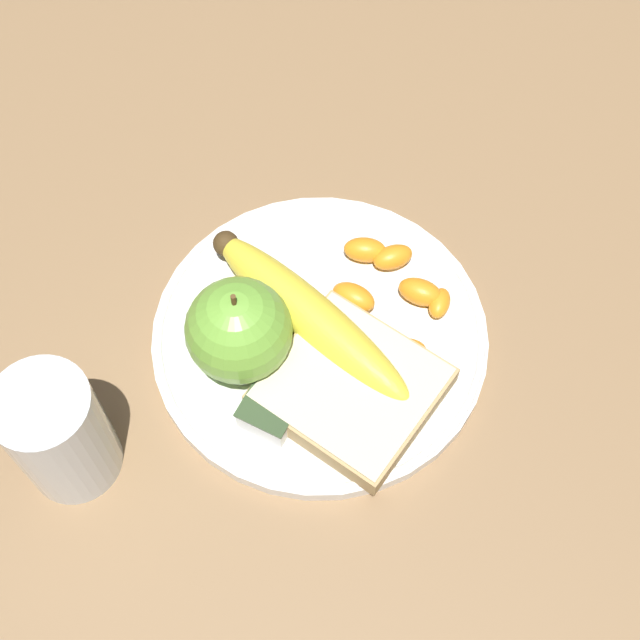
{
  "coord_description": "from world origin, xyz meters",
  "views": [
    {
      "loc": [
        -0.15,
        0.28,
        0.6
      ],
      "look_at": [
        0.0,
        0.0,
        0.03
      ],
      "focal_mm": 50.0,
      "sensor_mm": 36.0,
      "label": 1
    }
  ],
  "objects_px": {
    "juice_glass": "(60,435)",
    "fork": "(331,324)",
    "jam_packet": "(263,412)",
    "apple": "(239,331)",
    "plate": "(320,335)",
    "bread_slice": "(352,388)",
    "banana": "(308,315)"
  },
  "relations": [
    {
      "from": "banana",
      "to": "jam_packet",
      "type": "height_order",
      "value": "banana"
    },
    {
      "from": "apple",
      "to": "plate",
      "type": "bearing_deg",
      "value": -134.73
    },
    {
      "from": "bread_slice",
      "to": "jam_packet",
      "type": "relative_size",
      "value": 3.4
    },
    {
      "from": "bread_slice",
      "to": "fork",
      "type": "height_order",
      "value": "bread_slice"
    },
    {
      "from": "juice_glass",
      "to": "bread_slice",
      "type": "distance_m",
      "value": 0.2
    },
    {
      "from": "juice_glass",
      "to": "banana",
      "type": "distance_m",
      "value": 0.19
    },
    {
      "from": "bread_slice",
      "to": "juice_glass",
      "type": "bearing_deg",
      "value": 40.28
    },
    {
      "from": "banana",
      "to": "fork",
      "type": "distance_m",
      "value": 0.02
    },
    {
      "from": "juice_glass",
      "to": "fork",
      "type": "bearing_deg",
      "value": -123.32
    },
    {
      "from": "apple",
      "to": "fork",
      "type": "relative_size",
      "value": 0.53
    },
    {
      "from": "apple",
      "to": "jam_packet",
      "type": "height_order",
      "value": "apple"
    },
    {
      "from": "apple",
      "to": "bread_slice",
      "type": "relative_size",
      "value": 0.67
    },
    {
      "from": "plate",
      "to": "juice_glass",
      "type": "bearing_deg",
      "value": 56.31
    },
    {
      "from": "juice_glass",
      "to": "fork",
      "type": "distance_m",
      "value": 0.21
    },
    {
      "from": "jam_packet",
      "to": "banana",
      "type": "bearing_deg",
      "value": -85.44
    },
    {
      "from": "plate",
      "to": "bread_slice",
      "type": "xyz_separation_m",
      "value": [
        -0.04,
        0.04,
        0.02
      ]
    },
    {
      "from": "juice_glass",
      "to": "jam_packet",
      "type": "distance_m",
      "value": 0.14
    },
    {
      "from": "apple",
      "to": "fork",
      "type": "height_order",
      "value": "apple"
    },
    {
      "from": "juice_glass",
      "to": "banana",
      "type": "height_order",
      "value": "juice_glass"
    },
    {
      "from": "plate",
      "to": "juice_glass",
      "type": "relative_size",
      "value": 2.47
    },
    {
      "from": "apple",
      "to": "jam_packet",
      "type": "bearing_deg",
      "value": 136.06
    },
    {
      "from": "plate",
      "to": "apple",
      "type": "relative_size",
      "value": 2.95
    },
    {
      "from": "plate",
      "to": "fork",
      "type": "distance_m",
      "value": 0.01
    },
    {
      "from": "bread_slice",
      "to": "jam_packet",
      "type": "bearing_deg",
      "value": 43.38
    },
    {
      "from": "juice_glass",
      "to": "apple",
      "type": "distance_m",
      "value": 0.14
    },
    {
      "from": "fork",
      "to": "jam_packet",
      "type": "distance_m",
      "value": 0.09
    },
    {
      "from": "juice_glass",
      "to": "jam_packet",
      "type": "height_order",
      "value": "juice_glass"
    },
    {
      "from": "plate",
      "to": "jam_packet",
      "type": "distance_m",
      "value": 0.08
    },
    {
      "from": "juice_glass",
      "to": "apple",
      "type": "relative_size",
      "value": 1.19
    },
    {
      "from": "plate",
      "to": "bread_slice",
      "type": "relative_size",
      "value": 1.98
    },
    {
      "from": "plate",
      "to": "bread_slice",
      "type": "distance_m",
      "value": 0.06
    },
    {
      "from": "fork",
      "to": "jam_packet",
      "type": "height_order",
      "value": "jam_packet"
    }
  ]
}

